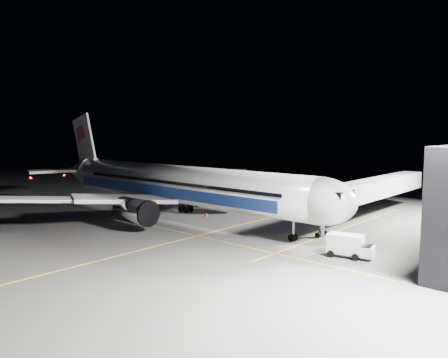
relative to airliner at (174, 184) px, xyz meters
The scene contains 11 objects.
ground 5.27m from the airliner, ahead, with size 200.00×200.00×0.00m, color #4C4C4F.
guide_line_main 12.22m from the airliner, ahead, with size 0.25×80.00×0.01m, color gold.
guide_line_cross 7.99m from the airliner, 79.83° to the right, with size 70.00×0.25×0.01m, color gold.
guide_line_side 25.67m from the airliner, 23.43° to the left, with size 0.25×40.00×0.01m, color gold.
airliner is the anchor object (origin of this frame).
jet_bridge 29.31m from the airliner, 38.04° to the left, with size 3.60×34.40×6.30m.
service_truck 30.09m from the airliner, ahead, with size 5.03×2.87×2.42m.
baggage_tug 11.63m from the airliner, 118.48° to the left, with size 3.20×2.83×1.97m.
safety_cone_a 15.80m from the airliner, 68.62° to the left, with size 0.39×0.39×0.59m, color #FC490A.
safety_cone_b 16.41m from the airliner, 63.19° to the left, with size 0.45×0.45×0.67m, color #FC490A.
safety_cone_c 6.98m from the airliner, 52.65° to the left, with size 0.44×0.44×0.65m, color #FC490A.
Camera 1 is at (48.71, -44.20, 13.32)m, focal length 35.00 mm.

